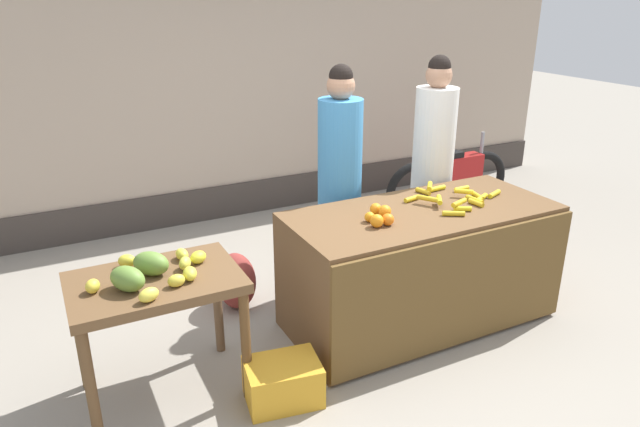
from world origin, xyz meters
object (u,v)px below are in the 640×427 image
(parked_motorcycle, at_px, (448,179))
(produce_crate, at_px, (283,382))
(vendor_woman_blue_shirt, at_px, (340,183))
(produce_sack, at_px, (236,281))
(vendor_woman_white_shirt, at_px, (432,168))

(parked_motorcycle, height_order, produce_crate, parked_motorcycle)
(parked_motorcycle, bearing_deg, produce_crate, -144.37)
(vendor_woman_blue_shirt, height_order, produce_sack, vendor_woman_blue_shirt)
(vendor_woman_blue_shirt, bearing_deg, vendor_woman_white_shirt, -2.47)
(vendor_woman_white_shirt, xyz_separation_m, produce_crate, (-1.83, -1.04, -0.81))
(vendor_woman_blue_shirt, distance_m, vendor_woman_white_shirt, 0.86)
(vendor_woman_white_shirt, bearing_deg, parked_motorcycle, 44.34)
(vendor_woman_white_shirt, relative_size, produce_sack, 4.16)
(parked_motorcycle, distance_m, produce_crate, 3.53)
(vendor_woman_blue_shirt, bearing_deg, produce_sack, 172.78)
(vendor_woman_white_shirt, distance_m, produce_crate, 2.25)
(vendor_woman_white_shirt, relative_size, parked_motorcycle, 1.16)
(vendor_woman_white_shirt, height_order, produce_sack, vendor_woman_white_shirt)
(parked_motorcycle, relative_size, produce_crate, 3.64)
(vendor_woman_white_shirt, bearing_deg, produce_crate, -150.34)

